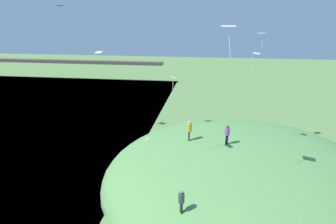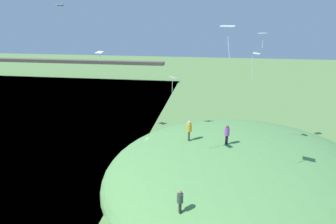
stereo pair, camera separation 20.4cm
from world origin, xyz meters
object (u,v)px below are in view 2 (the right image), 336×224
Objects in this scene: person_walking_path at (180,199)px; kite_3 at (99,53)px; kite_1 at (175,80)px; kite_6 at (256,56)px; kite_2 at (60,6)px; person_watching_kites at (227,132)px; kite_4 at (263,34)px; person_near_shore at (189,128)px; kite_5 at (228,28)px.

person_walking_path is 1.37× the size of kite_3.
kite_6 is at bearing 35.77° from kite_1.
kite_2 is (-12.58, 8.57, 5.29)m from kite_1.
person_watching_kites is 12.21m from kite_4.
person_near_shore is 1.24× the size of kite_4.
kite_1 reaches higher than person_near_shore.
kite_2 is (-13.40, 4.83, 10.37)m from person_near_shore.
person_near_shore is 0.85× the size of kite_6.
person_walking_path is 1.07× the size of kite_4.
kite_4 is at bearing 9.11° from kite_2.
kite_3 is (-11.56, 9.81, 5.26)m from person_near_shore.
person_watching_kites is 0.92× the size of person_near_shore.
kite_1 is 1.84× the size of kite_3.
kite_1 is at bearing -144.23° from kite_6.
kite_3 is (-10.74, 13.54, 0.17)m from kite_1.
kite_6 is (16.84, -9.14, 1.13)m from kite_3.
kite_3 is 21.88m from kite_5.
kite_2 is (-13.63, 13.87, 11.71)m from person_walking_path.
person_walking_path is at bearing 73.88° from person_watching_kites.
kite_3 is at bearing 151.51° from kite_6.
person_watching_kites is 6.72m from kite_6.
person_walking_path is at bearing -57.95° from kite_3.
kite_6 is (2.62, 7.08, -2.48)m from kite_5.
person_watching_kites is 0.80× the size of kite_1.
kite_2 is at bearing 145.73° from kite_1.
kite_1 is 5.80m from kite_5.
kite_2 reaches higher than kite_4.
kite_3 reaches higher than person_near_shore.
person_watching_kites is 1.24× the size of kite_2.
person_near_shore is (-3.26, 0.95, -0.18)m from person_watching_kites.
kite_5 is 0.88× the size of kite_6.
person_watching_kites is at bearing -110.90° from kite_4.
person_near_shore is 17.62m from kite_2.
kite_1 is (-0.83, -3.73, 5.09)m from person_near_shore.
kite_1 is at bearing -51.59° from kite_3.
person_near_shore is at bearing -172.82° from kite_6.
kite_3 is at bearing 69.72° from kite_2.
person_walking_path is 8.39m from kite_1.
person_walking_path is at bearing -132.87° from kite_5.
kite_3 is at bearing -129.69° from person_near_shore.
kite_6 is at bearing -12.58° from kite_2.
kite_5 reaches higher than kite_3.
person_near_shore is 11.26m from kite_5.
kite_2 is 20.54m from kite_4.
kite_4 is at bearing 130.27° from person_walking_path.
person_walking_path is 0.75× the size of kite_1.
kite_5 reaches higher than person_walking_path.
person_near_shore is 16.05m from kite_3.
kite_4 reaches higher than person_watching_kites.
kite_2 is 19.67m from kite_5.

